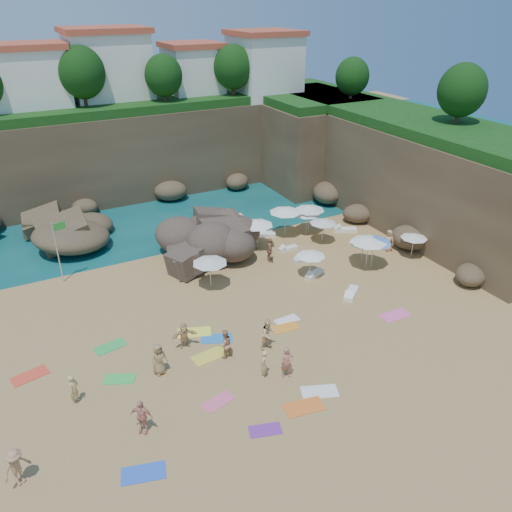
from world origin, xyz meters
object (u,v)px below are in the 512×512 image
person_stand_5 (195,262)px  person_stand_6 (264,364)px  person_stand_1 (225,344)px  parasol_0 (210,261)px  person_stand_4 (389,241)px  lounger_0 (303,259)px  person_stand_0 (74,389)px  person_stand_2 (240,222)px  flag_pole (58,244)px  person_stand_3 (270,250)px  rock_outcrop (194,254)px  parasol_2 (285,210)px  parasol_1 (307,212)px

person_stand_5 → person_stand_6: bearing=-119.8°
person_stand_1 → person_stand_6: size_ratio=1.06×
parasol_0 → person_stand_4: parasol_0 is taller
parasol_0 → lounger_0: 7.88m
person_stand_0 → person_stand_2: 21.09m
flag_pole → parasol_0: size_ratio=1.90×
flag_pole → person_stand_3: bearing=-16.4°
rock_outcrop → parasol_2: size_ratio=2.87×
parasol_1 → person_stand_0: bearing=-151.3°
person_stand_1 → person_stand_2: person_stand_1 is taller
parasol_1 → person_stand_0: 23.25m
rock_outcrop → person_stand_0: 16.13m
parasol_0 → parasol_2: 9.83m
lounger_0 → person_stand_2: person_stand_2 is taller
rock_outcrop → flag_pole: flag_pole is taller
parasol_2 → person_stand_3: bearing=-134.5°
parasol_0 → person_stand_2: size_ratio=1.42×
person_stand_1 → person_stand_3: (7.47, 8.47, 0.09)m
person_stand_4 → person_stand_6: size_ratio=1.06×
person_stand_1 → person_stand_2: 16.32m
rock_outcrop → person_stand_3: size_ratio=3.93×
person_stand_3 → person_stand_4: bearing=-93.3°
person_stand_0 → person_stand_3: person_stand_3 is taller
parasol_2 → person_stand_2: size_ratio=1.58×
parasol_0 → parasol_1: size_ratio=1.09×
parasol_1 → person_stand_1: (-12.55, -11.37, -1.01)m
person_stand_3 → person_stand_4: (8.94, -2.67, -0.09)m
flag_pole → lounger_0: size_ratio=2.71×
parasol_0 → person_stand_5: parasol_0 is taller
person_stand_1 → person_stand_5: person_stand_5 is taller
person_stand_2 → person_stand_6: person_stand_2 is taller
parasol_2 → person_stand_0: parasol_2 is taller
parasol_1 → parasol_2: 1.87m
person_stand_4 → flag_pole: bearing=-141.7°
flag_pole → person_stand_5: (8.41, -3.06, -1.98)m
rock_outcrop → person_stand_1: person_stand_1 is taller
parasol_0 → person_stand_0: (-10.01, -6.88, -1.21)m
person_stand_5 → flag_pole: bearing=134.7°
parasol_1 → parasol_2: (-1.76, 0.48, 0.39)m
flag_pole → rock_outcrop: bearing=-2.2°
parasol_1 → lounger_0: bearing=-125.1°
parasol_2 → person_stand_4: 8.38m
parasol_0 → person_stand_1: bearing=-107.1°
person_stand_4 → person_stand_6: bearing=-97.1°
parasol_2 → person_stand_4: parasol_2 is taller
person_stand_2 → person_stand_4: (8.50, -8.48, 0.03)m
person_stand_5 → lounger_0: bearing=-39.5°
person_stand_0 → person_stand_3: bearing=-23.1°
person_stand_2 → person_stand_3: 5.82m
flag_pole → parasol_1: bearing=-3.5°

